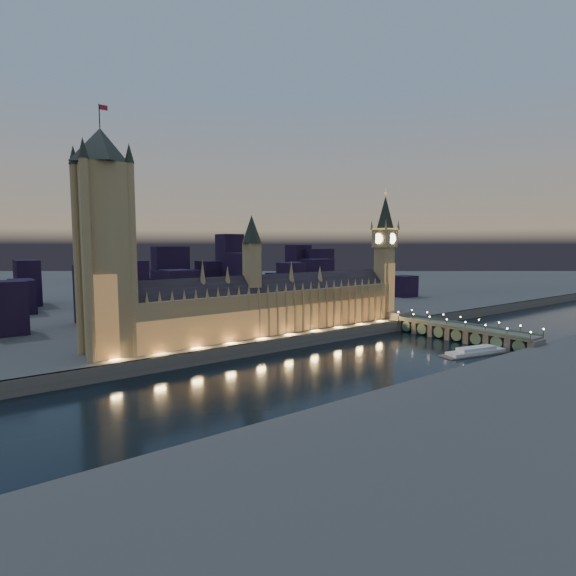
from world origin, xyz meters
TOP-DOWN VIEW (x-y plane):
  - ground_plane at (0.00, 0.00)m, footprint 2000.00×2000.00m
  - north_bank at (0.00, 520.00)m, footprint 2000.00×960.00m
  - embankment_wall at (0.00, 41.00)m, footprint 2000.00×2.50m
  - palace_of_westminster at (0.13, 61.74)m, footprint 202.00×25.60m
  - victoria_tower at (-110.00, 61.93)m, footprint 31.68×31.68m
  - elizabeth_tower at (108.00, 61.92)m, footprint 18.00×18.00m
  - westminster_bridge at (108.72, -3.45)m, footprint 17.61×113.00m
  - river_boat at (80.72, -37.22)m, footprint 51.28×22.36m
  - city_backdrop at (33.06, 247.70)m, footprint 447.93×215.63m

SIDE VIEW (x-z plane):
  - ground_plane at x=0.00m, z-range 0.00..0.00m
  - river_boat at x=80.72m, z-range -0.69..3.81m
  - north_bank at x=0.00m, z-range 0.00..8.00m
  - embankment_wall at x=0.00m, z-range 0.00..8.00m
  - westminster_bridge at x=108.72m, z-range -1.96..13.94m
  - palace_of_westminster at x=0.13m, z-range -12.63..65.37m
  - city_backdrop at x=33.06m, z-range -9.12..70.37m
  - elizabeth_tower at x=108.00m, z-range 13.93..118.60m
  - victoria_tower at x=-110.00m, z-range 7.69..138.40m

